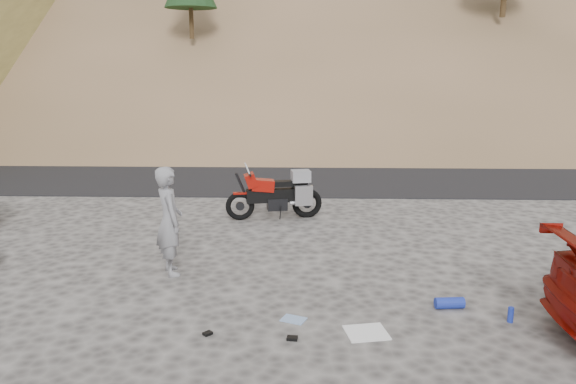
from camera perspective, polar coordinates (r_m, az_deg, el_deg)
name	(u,v)px	position (r m, az deg, el deg)	size (l,w,h in m)	color
ground	(281,282)	(8.70, -0.73, -9.16)	(140.00, 140.00, 0.00)	#3F3C3A
road	(294,172)	(17.37, 0.57, 2.07)	(120.00, 7.00, 0.05)	black
motorcycle	(279,194)	(12.02, -0.95, -0.25)	(2.08, 0.84, 1.25)	black
man	(172,273)	(9.26, -11.71, -8.04)	(0.63, 0.41, 1.73)	gray
gear_white_cloth	(366,333)	(7.25, 7.97, -13.96)	(0.51, 0.45, 0.02)	white
gear_blue_mat	(449,303)	(8.12, 16.08, -10.78)	(0.16, 0.16, 0.39)	#1A2D9D
gear_bottle	(511,315)	(7.96, 21.68, -11.51)	(0.07, 0.07, 0.20)	#1A2D9D
gear_glove_a	(292,338)	(7.03, 0.44, -14.63)	(0.13, 0.09, 0.04)	black
gear_glove_b	(208,333)	(7.21, -8.16, -14.03)	(0.11, 0.08, 0.04)	black
gear_blue_cloth	(294,319)	(7.52, 0.57, -12.81)	(0.31, 0.23, 0.01)	#7D98C1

